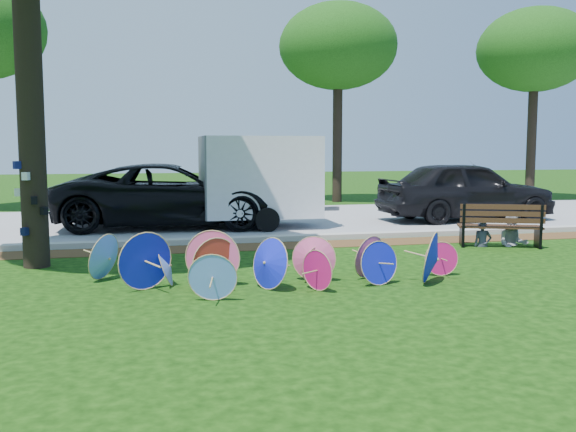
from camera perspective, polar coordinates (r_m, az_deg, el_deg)
The scene contains 12 objects.
ground at distance 8.90m, azimuth -0.13°, elevation -7.19°, with size 90.00×90.00×0.00m, color black.
mulch_strip at distance 13.24m, azimuth -4.64°, elevation -2.79°, with size 90.00×1.00×0.01m, color #472D16.
curb at distance 13.91m, azimuth -5.08°, elevation -2.14°, with size 90.00×0.30×0.12m, color #B7B5AD.
street at distance 18.00m, azimuth -7.02°, elevation -0.47°, with size 90.00×8.00×0.01m, color gray.
parasol_pile at distance 9.54m, azimuth -2.03°, elevation -4.02°, with size 5.80×2.31×0.86m.
black_van at distance 16.74m, azimuth -10.33°, elevation 1.78°, with size 2.71×5.88×1.63m, color black.
dark_pickup at distance 18.77m, azimuth 15.52°, elevation 2.19°, with size 1.99×4.95×1.69m, color black.
cargo_trailer at distance 16.42m, azimuth -2.48°, elevation 3.54°, with size 2.90×1.84×2.63m, color silver.
park_bench at distance 14.00m, azimuth 18.29°, elevation -0.78°, with size 1.70×0.65×0.89m, color black, non-canonical shape.
person_left at distance 13.86m, azimuth 16.96°, elevation -0.49°, with size 0.38×0.25×1.04m, color #393D4D.
person_right at distance 14.21m, azimuth 19.42°, elevation 0.14°, with size 0.64×0.50×1.31m, color #B6B6C0.
bg_trees at distance 23.73m, azimuth 1.20°, elevation 15.10°, with size 24.34×5.34×7.40m.
Camera 1 is at (-2.00, -8.43, 2.04)m, focal length 40.00 mm.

